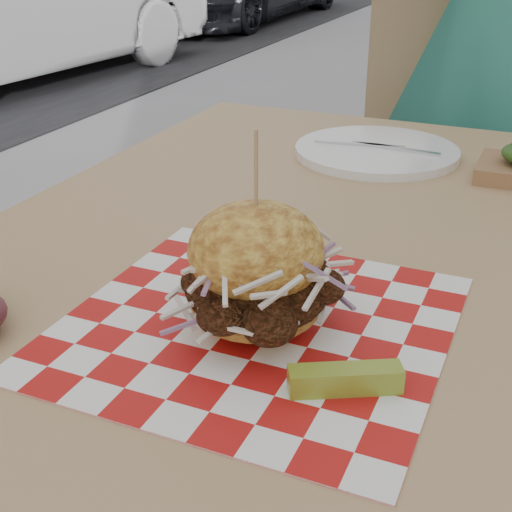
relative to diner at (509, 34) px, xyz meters
The scene contains 7 objects.
diner is the anchor object (origin of this frame).
patio_table 1.01m from the diner, 97.73° to the right, with size 0.80×1.20×0.75m.
patio_chair 0.35m from the diner, behind, with size 0.42×0.43×0.95m.
paper_liner 1.20m from the diner, 94.82° to the right, with size 0.36×0.36×0.00m, color red.
sandwich 1.19m from the diner, 94.82° to the right, with size 0.17×0.17×0.19m.
pickle_spear 1.26m from the diner, 89.52° to the right, with size 0.10×0.02×0.02m, color #9EA22F.
place_setting 0.63m from the diner, 102.25° to the right, with size 0.27×0.27×0.02m.
Camera 1 is at (0.13, -0.45, 1.11)m, focal length 50.00 mm.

